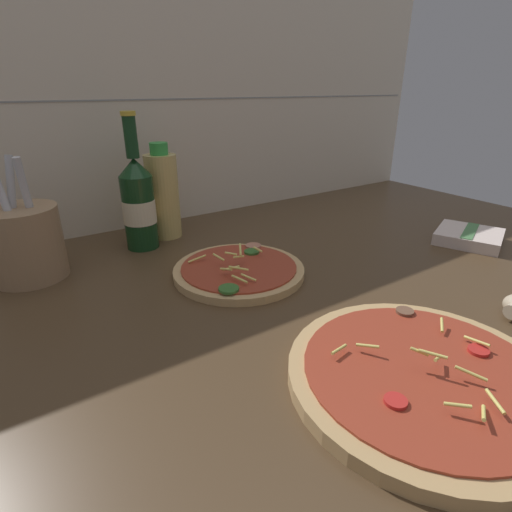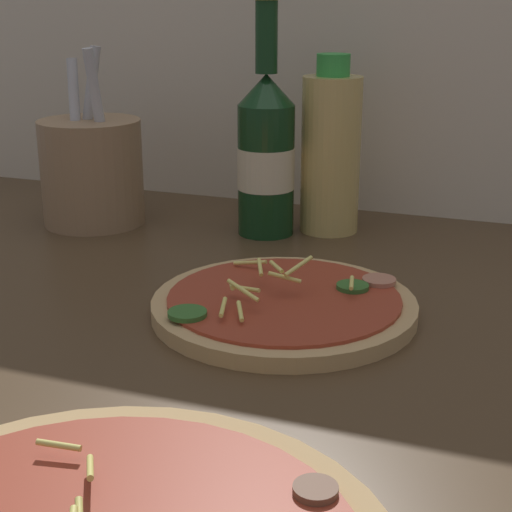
# 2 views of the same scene
# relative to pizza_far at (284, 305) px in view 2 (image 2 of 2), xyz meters

# --- Properties ---
(counter_slab) EXTENTS (1.60, 0.90, 0.03)m
(counter_slab) POSITION_rel_pizza_far_xyz_m (0.03, -0.10, -0.02)
(counter_slab) COLOR #4C3823
(counter_slab) RESTS_ON ground
(pizza_far) EXTENTS (0.23, 0.23, 0.05)m
(pizza_far) POSITION_rel_pizza_far_xyz_m (0.00, 0.00, 0.00)
(pizza_far) COLOR tan
(pizza_far) RESTS_ON counter_slab
(beer_bottle) EXTENTS (0.06, 0.06, 0.26)m
(beer_bottle) POSITION_rel_pizza_far_xyz_m (-0.09, 0.22, 0.08)
(beer_bottle) COLOR #143819
(beer_bottle) RESTS_ON counter_slab
(oil_bottle) EXTENTS (0.07, 0.07, 0.20)m
(oil_bottle) POSITION_rel_pizza_far_xyz_m (-0.03, 0.25, 0.08)
(oil_bottle) COLOR #D6B766
(oil_bottle) RESTS_ON counter_slab
(utensil_crock) EXTENTS (0.12, 0.12, 0.20)m
(utensil_crock) POSITION_rel_pizza_far_xyz_m (-0.30, 0.19, 0.06)
(utensil_crock) COLOR #9E7A56
(utensil_crock) RESTS_ON counter_slab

